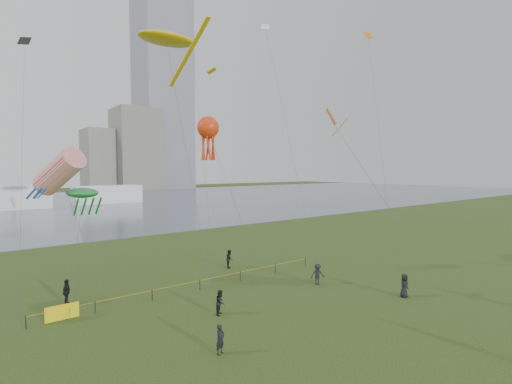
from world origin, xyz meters
TOP-DOWN VIEW (x-y plane):
  - ground_plane at (0.00, 0.00)m, footprint 400.00×400.00m
  - lake at (0.00, 100.00)m, footprint 400.00×120.00m
  - tower at (62.00, 168.00)m, footprint 24.00×24.00m
  - building_mid at (46.00, 162.00)m, footprint 20.00×20.00m
  - building_low at (32.00, 168.00)m, footprint 16.00×18.00m
  - pavilion_right at (14.00, 98.00)m, footprint 18.00×7.00m
  - fence at (-8.81, 13.94)m, footprint 24.07×0.07m
  - spectator_a at (-4.10, 8.59)m, footprint 1.01×1.00m
  - spectator_b at (5.83, 9.06)m, footprint 1.31×1.10m
  - spectator_c at (-11.87, 16.87)m, footprint 0.96×1.15m
  - spectator_d at (8.75, 2.91)m, footprint 0.92×0.64m
  - spectator_f at (-6.96, 4.08)m, footprint 0.67×0.55m
  - spectator_g at (2.94, 18.08)m, footprint 1.05×1.09m
  - kite_stingray at (-2.19, 20.59)m, footprint 5.40×11.67m
  - kite_windsock at (-11.39, 21.00)m, footprint 4.43×8.10m
  - kite_creature at (-9.82, 20.61)m, footprint 3.86×9.61m
  - kite_octopus at (-0.08, 16.89)m, footprint 4.47×4.45m
  - kite_delta at (7.07, 8.31)m, footprint 3.61×14.02m
  - small_kites at (-4.26, 18.36)m, footprint 36.45×13.03m

SIDE VIEW (x-z plane):
  - ground_plane at x=0.00m, z-range 0.00..0.00m
  - lake at x=0.00m, z-range -0.02..0.06m
  - fence at x=-8.81m, z-range 0.03..1.08m
  - spectator_f at x=-6.96m, z-range 0.00..1.58m
  - spectator_a at x=-4.10m, z-range 0.00..1.65m
  - spectator_b at x=5.83m, z-range 0.00..1.76m
  - spectator_g at x=2.94m, z-range 0.00..1.77m
  - spectator_d at x=8.75m, z-range 0.00..1.78m
  - spectator_c at x=-11.87m, z-range 0.00..1.84m
  - pavilion_right at x=14.00m, z-range 0.00..5.00m
  - kite_creature at x=-9.82m, z-range 3.65..11.86m
  - kite_windsock at x=-11.39m, z-range 3.76..15.26m
  - kite_octopus at x=-0.08m, z-range 6.11..20.52m
  - kite_delta at x=7.07m, z-range 6.05..20.84m
  - building_low at x=32.00m, z-range 0.00..28.00m
  - building_mid at x=46.00m, z-range 0.00..38.00m
  - kite_stingray at x=-2.19m, z-range 10.58..32.72m
  - small_kites at x=-4.26m, z-range 17.33..28.42m
  - tower at x=62.00m, z-range 0.00..120.00m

